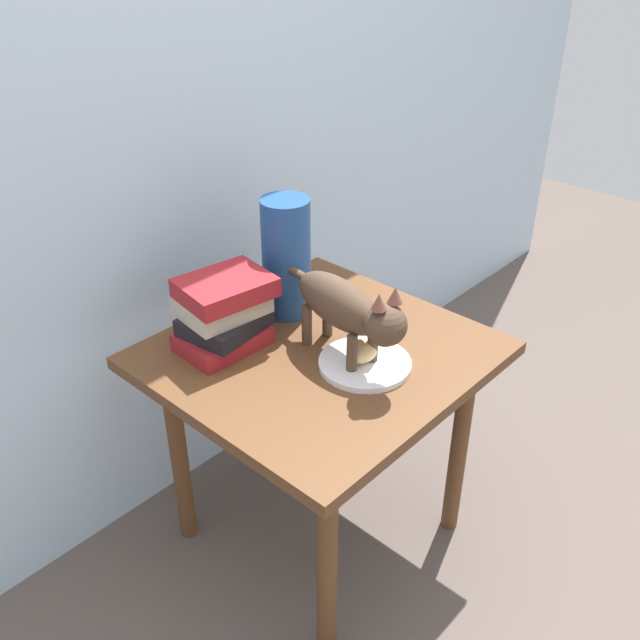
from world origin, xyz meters
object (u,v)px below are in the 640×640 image
plate (365,364)px  book_stack (224,312)px  bread_roll (363,351)px  green_vase (286,258)px  side_table (320,379)px  cat (347,308)px

plate → book_stack: (-0.15, 0.29, 0.08)m
bread_roll → green_vase: size_ratio=0.27×
side_table → cat: (0.01, -0.07, 0.22)m
side_table → green_vase: (0.08, 0.18, 0.23)m
cat → green_vase: (0.06, 0.25, 0.02)m
side_table → green_vase: 0.30m
bread_roll → green_vase: 0.32m
side_table → green_vase: size_ratio=2.37×
bread_roll → side_table: bearing=98.7°
cat → green_vase: size_ratio=1.60×
book_stack → side_table: bearing=-53.7°
bread_roll → book_stack: bearing=117.0°
book_stack → green_vase: bearing=0.7°
side_table → bread_roll: (0.02, -0.11, 0.12)m
cat → green_vase: bearing=75.8°
bread_roll → book_stack: size_ratio=0.35×
cat → green_vase: green_vase is taller
side_table → cat: cat is taller
book_stack → bread_roll: bearing=-63.0°
side_table → plate: 0.15m
bread_roll → cat: cat is taller
plate → cat: bearing=96.4°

